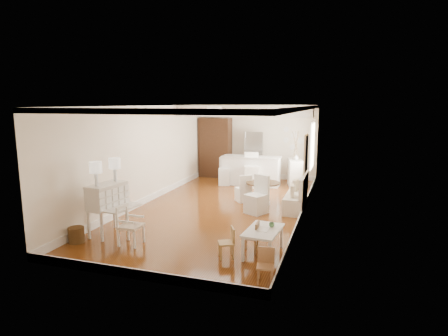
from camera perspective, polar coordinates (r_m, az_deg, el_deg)
The scene contains 20 objects.
room at distance 10.39m, azimuth 0.26°, elevation 4.95°, with size 9.00×9.04×2.82m.
secretary_bureau at distance 8.64m, azimuth -17.29°, elevation -6.01°, with size 0.90×0.92×1.15m, color silver.
gustavian_armchair at distance 7.96m, azimuth -14.02°, elevation -8.47°, with size 0.47×0.47×0.82m, color white.
wicker_basket at distance 8.49m, azimuth -21.58°, elevation -9.46°, with size 0.33×0.33×0.33m, color #53371A.
kids_table at distance 7.34m, azimuth 5.97°, elevation -11.13°, with size 0.60×1.01×0.50m, color silver.
kids_chair_a at distance 7.14m, azimuth 0.33°, elevation -11.28°, with size 0.29×0.29×0.60m, color tan.
kids_chair_b at distance 7.42m, azimuth 4.09°, elevation -10.38°, with size 0.30×0.30×0.62m, color olive.
kids_chair_c at distance 6.27m, azimuth 6.33°, elevation -14.60°, with size 0.28×0.28×0.57m, color tan.
banquette at distance 10.39m, azimuth 10.89°, elevation -3.56°, with size 0.52×1.60×0.98m, color silver.
dining_table at distance 10.76m, azimuth 5.91°, elevation -3.87°, with size 0.96×0.96×0.65m, color #462D16.
slip_chair_near at distance 9.87m, azimuth 4.96°, elevation -4.06°, with size 0.48×0.50×1.01m, color silver.
slip_chair_far at distance 11.04m, azimuth 2.95°, elevation -3.04°, with size 0.39×0.40×0.82m, color white.
breakfast_counter at distance 13.23m, azimuth 4.13°, elevation -0.42°, with size 2.05×0.65×1.03m, color white.
bar_stool_left at distance 13.21m, azimuth 0.06°, elevation -0.55°, with size 0.39×0.39×0.96m, color white.
bar_stool_right at distance 12.83m, azimuth 4.20°, elevation -0.35°, with size 0.48×0.48×1.20m, color white.
pantry_cabinet at distance 14.63m, azimuth -1.32°, elevation 3.12°, with size 1.20×0.60×2.30m, color #381E11.
fridge at distance 14.13m, azimuth 5.95°, elevation 1.80°, with size 0.75×0.65×1.80m, color silver.
sideboard at distance 13.28m, azimuth 10.77°, elevation -0.74°, with size 0.43×0.98×0.93m, color white.
pencil_cup at distance 7.38m, azimuth 7.28°, elevation -8.60°, with size 0.11×0.11×0.08m, color #4F8850.
branch_vase at distance 13.19m, azimuth 10.96°, elevation 1.63°, with size 0.17×0.17×0.18m, color white.
Camera 1 is at (3.15, -9.55, 2.88)m, focal length 30.00 mm.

